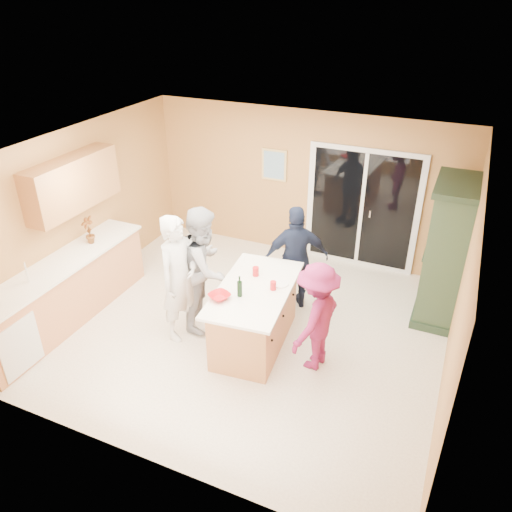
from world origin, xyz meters
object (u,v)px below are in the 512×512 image
at_px(woman_magenta, 316,317).
at_px(woman_grey, 205,268).
at_px(kitchen_island, 255,317).
at_px(green_hutch, 446,254).
at_px(woman_navy, 296,258).
at_px(woman_white, 179,278).

bearing_deg(woman_magenta, woman_grey, -87.59).
bearing_deg(kitchen_island, green_hutch, 32.55).
distance_m(kitchen_island, woman_magenta, 0.94).
distance_m(woman_grey, woman_navy, 1.37).
bearing_deg(woman_white, woman_magenta, -75.33).
bearing_deg(green_hutch, woman_grey, -153.03).
height_order(kitchen_island, green_hutch, green_hutch).
distance_m(green_hutch, woman_magenta, 2.26).
distance_m(green_hutch, woman_white, 3.75).
bearing_deg(woman_white, kitchen_island, -67.29).
relative_size(green_hutch, woman_grey, 1.16).
xyz_separation_m(kitchen_island, woman_white, (-1.01, -0.21, 0.49)).
bearing_deg(woman_grey, kitchen_island, -113.94).
bearing_deg(woman_grey, woman_navy, -60.41).
height_order(woman_white, woman_magenta, woman_white).
xyz_separation_m(kitchen_island, woman_grey, (-0.84, 0.19, 0.48)).
relative_size(kitchen_island, woman_navy, 1.09).
xyz_separation_m(green_hutch, woman_magenta, (-1.32, -1.82, -0.28)).
xyz_separation_m(woman_white, woman_magenta, (1.89, 0.13, -0.17)).
relative_size(woman_grey, woman_magenta, 1.22).
height_order(green_hutch, woman_white, green_hutch).
distance_m(woman_grey, woman_magenta, 1.75).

